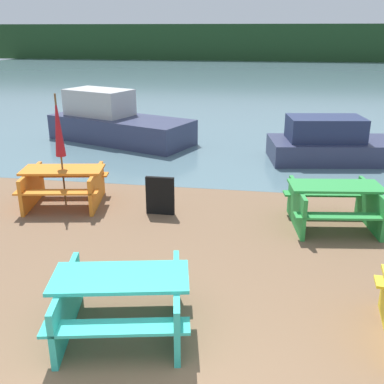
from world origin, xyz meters
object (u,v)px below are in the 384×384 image
object	(u,v)px
umbrella_crimson	(58,127)
picnic_table_teal	(122,298)
signboard	(160,196)
boat	(116,123)
boat_second	(346,145)
picnic_table_green	(334,202)
picnic_table_orange	(64,183)

from	to	relation	value
umbrella_crimson	picnic_table_teal	bearing A→B (deg)	-57.37
picnic_table_teal	signboard	world-z (taller)	signboard
boat	boat_second	size ratio (longest dim) A/B	1.07
picnic_table_teal	boat_second	xyz separation A→B (m)	(3.75, 8.10, -0.00)
boat	umbrella_crimson	bearing A→B (deg)	-61.00
signboard	boat	bearing A→B (deg)	115.83
picnic_table_green	boat_second	xyz separation A→B (m)	(0.90, 4.57, -0.03)
boat_second	picnic_table_teal	bearing A→B (deg)	-123.52
picnic_table_green	boat	bearing A→B (deg)	135.96
boat	boat_second	world-z (taller)	boat
picnic_table_green	boat_second	world-z (taller)	boat_second
picnic_table_orange	umbrella_crimson	bearing A→B (deg)	-90.00
picnic_table_teal	umbrella_crimson	bearing A→B (deg)	122.63
picnic_table_teal	picnic_table_orange	xyz separation A→B (m)	(-2.41, 3.77, 0.02)
umbrella_crimson	boat_second	size ratio (longest dim) A/B	0.48
picnic_table_teal	boat_second	bearing A→B (deg)	65.15
picnic_table_green	boat_second	distance (m)	4.66
picnic_table_orange	signboard	world-z (taller)	picnic_table_orange
picnic_table_orange	boat_second	xyz separation A→B (m)	(6.16, 4.33, -0.02)
boat	signboard	xyz separation A→B (m)	(2.80, -5.78, -0.21)
umbrella_crimson	boat	size ratio (longest dim) A/B	0.45
picnic_table_teal	signboard	distance (m)	3.59
boat_second	signboard	world-z (taller)	boat_second
picnic_table_orange	signboard	distance (m)	2.05
picnic_table_green	umbrella_crimson	bearing A→B (deg)	177.42
umbrella_crimson	boat_second	world-z (taller)	umbrella_crimson
picnic_table_teal	picnic_table_green	size ratio (longest dim) A/B	1.02
picnic_table_orange	picnic_table_green	bearing A→B (deg)	-2.58
umbrella_crimson	boat	xyz separation A→B (m)	(-0.75, 5.58, -1.03)
picnic_table_orange	umbrella_crimson	world-z (taller)	umbrella_crimson
picnic_table_teal	umbrella_crimson	world-z (taller)	umbrella_crimson
boat	picnic_table_green	bearing A→B (deg)	-22.73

